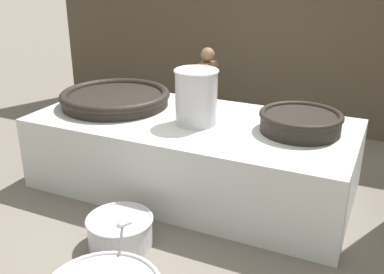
{
  "coord_description": "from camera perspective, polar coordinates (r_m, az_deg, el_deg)",
  "views": [
    {
      "loc": [
        2.12,
        -4.54,
        2.67
      ],
      "look_at": [
        0.0,
        0.0,
        0.67
      ],
      "focal_mm": 42.0,
      "sensor_mm": 36.0,
      "label": 1
    }
  ],
  "objects": [
    {
      "name": "ground_plane",
      "position": [
        5.68,
        -0.0,
        -6.27
      ],
      "size": [
        60.0,
        60.0,
        0.0
      ],
      "primitive_type": "plane",
      "color": "slate"
    },
    {
      "name": "stock_pot",
      "position": [
        5.1,
        0.54,
        5.23
      ],
      "size": [
        0.51,
        0.51,
        0.63
      ],
      "color": "#B7B7BC",
      "rests_on": "hearth_platform"
    },
    {
      "name": "giant_wok_near",
      "position": [
        5.91,
        -9.71,
        4.95
      ],
      "size": [
        1.42,
        1.42,
        0.19
      ],
      "color": "black",
      "rests_on": "hearth_platform"
    },
    {
      "name": "prep_bowl_vegetables",
      "position": [
        4.59,
        -9.12,
        -11.58
      ],
      "size": [
        0.73,
        0.71,
        0.58
      ],
      "color": "silver",
      "rests_on": "ground_plane"
    },
    {
      "name": "hearth_platform",
      "position": [
        5.49,
        -0.0,
        -2.16
      ],
      "size": [
        3.8,
        1.77,
        0.89
      ],
      "color": "silver",
      "rests_on": "ground_plane"
    },
    {
      "name": "giant_wok_far",
      "position": [
        5.05,
        13.61,
        1.98
      ],
      "size": [
        0.91,
        0.91,
        0.23
      ],
      "color": "black",
      "rests_on": "hearth_platform"
    },
    {
      "name": "cook",
      "position": [
        6.75,
        1.88,
        5.65
      ],
      "size": [
        0.36,
        0.55,
        1.47
      ],
      "rotation": [
        0.0,
        0.0,
        3.08
      ],
      "color": "brown",
      "rests_on": "ground_plane"
    },
    {
      "name": "back_wall",
      "position": [
        7.64,
        8.96,
        14.01
      ],
      "size": [
        7.84,
        0.24,
        3.35
      ],
      "primitive_type": "cube",
      "color": "#4C4233",
      "rests_on": "ground_plane"
    }
  ]
}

